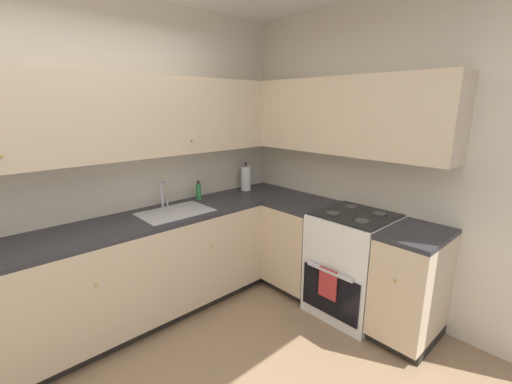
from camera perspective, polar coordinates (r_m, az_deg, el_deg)
The scene contains 13 objects.
wall_back at distance 3.00m, azimuth -29.44°, elevation 3.37°, with size 4.29×0.05×2.67m, color beige.
wall_right at distance 3.14m, azimuth 21.10°, elevation 4.68°, with size 0.05×3.11×2.67m, color beige.
lower_cabinets_back at distance 3.11m, azimuth -18.28°, elevation -12.61°, with size 2.17×0.62×0.87m.
countertop_back at distance 2.93m, azimuth -19.00°, elevation -4.76°, with size 3.37×0.60×0.04m, color #2D2D33.
lower_cabinets_right at distance 3.21m, azimuth 14.33°, elevation -11.42°, with size 0.62×1.56×0.87m.
countertop_right at distance 3.04m, azimuth 14.83°, elevation -3.76°, with size 0.60×1.56×0.03m.
oven_range at distance 3.16m, azimuth 15.96°, elevation -11.45°, with size 0.68×0.62×1.06m.
upper_cabinets_back at distance 2.86m, azimuth -24.55°, elevation 11.33°, with size 3.05×0.34×0.65m.
upper_cabinets_right at distance 3.17m, azimuth 12.78°, elevation 12.45°, with size 0.32×2.11×0.65m.
sink at distance 3.04m, azimuth -13.40°, elevation -4.11°, with size 0.60×0.40×0.10m.
faucet at distance 3.17m, azimuth -15.42°, elevation 0.10°, with size 0.07×0.16×0.25m.
soap_bottle at distance 3.37m, azimuth -9.67°, elevation 0.08°, with size 0.05×0.05×0.19m.
paper_towel_roll at distance 3.69m, azimuth -1.72°, elevation 2.35°, with size 0.11×0.11×0.32m.
Camera 1 is at (-0.66, -1.36, 1.82)m, focal length 23.70 mm.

